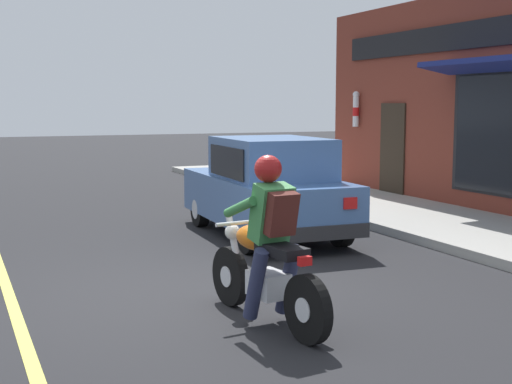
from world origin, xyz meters
TOP-DOWN VIEW (x-y plane):
  - ground_plane at (0.00, 0.00)m, footprint 80.00×80.00m
  - sidewalk_curb at (5.33, 3.00)m, footprint 2.60×22.00m
  - storefront_building at (6.86, 2.67)m, footprint 1.25×11.36m
  - motorcycle_with_rider at (0.39, -1.25)m, footprint 0.63×2.02m
  - car_hatchback at (2.24, 2.85)m, footprint 1.79×3.84m
  - fire_hydrant at (5.88, 7.54)m, footprint 0.36×0.24m

SIDE VIEW (x-z plane):
  - ground_plane at x=0.00m, z-range 0.00..0.00m
  - sidewalk_curb at x=5.33m, z-range 0.00..0.14m
  - fire_hydrant at x=5.88m, z-range 0.13..1.01m
  - motorcycle_with_rider at x=0.39m, z-range -0.13..1.49m
  - car_hatchback at x=2.24m, z-range -0.02..1.55m
  - storefront_building at x=6.86m, z-range 0.01..4.21m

